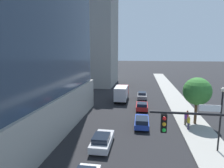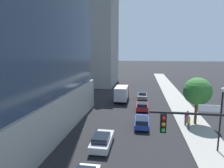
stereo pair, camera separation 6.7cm
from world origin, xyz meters
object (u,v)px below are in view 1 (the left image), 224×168
at_px(construction_building, 92,29).
at_px(car_red, 142,106).
at_px(traffic_light_pole, 208,143).
at_px(box_truck, 122,92).
at_px(pedestrian_purple_shirt, 186,118).
at_px(street_lamp, 221,111).
at_px(car_silver, 102,141).
at_px(pedestrian_red_shirt, 187,116).
at_px(street_tree, 197,91).
at_px(car_gray, 142,96).
at_px(car_blue, 142,121).
at_px(pedestrian_yellow_shirt, 189,123).

relative_size(construction_building, car_red, 9.11).
relative_size(traffic_light_pole, box_truck, 1.05).
relative_size(box_truck, pedestrian_purple_shirt, 3.75).
bearing_deg(pedestrian_purple_shirt, street_lamp, -75.82).
bearing_deg(car_silver, pedestrian_purple_shirt, 37.21).
bearing_deg(traffic_light_pole, car_silver, 134.78).
bearing_deg(construction_building, pedestrian_red_shirt, -54.90).
bearing_deg(car_silver, car_red, 73.38).
bearing_deg(street_tree, street_lamp, -87.97).
distance_m(box_truck, pedestrian_purple_shirt, 15.27).
bearing_deg(car_red, traffic_light_pole, -80.41).
bearing_deg(box_truck, traffic_light_pole, -74.13).
relative_size(traffic_light_pole, car_gray, 1.69).
bearing_deg(car_blue, construction_building, 114.84).
xyz_separation_m(traffic_light_pole, car_silver, (-7.62, 7.68, -4.11)).
relative_size(construction_building, pedestrian_red_shirt, 21.83).
height_order(traffic_light_pole, car_red, traffic_light_pole).
height_order(box_truck, pedestrian_purple_shirt, box_truck).
bearing_deg(pedestrian_yellow_shirt, car_gray, 110.40).
distance_m(construction_building, pedestrian_red_shirt, 40.02).
distance_m(street_tree, car_red, 9.71).
bearing_deg(car_silver, pedestrian_red_shirt, 39.60).
bearing_deg(traffic_light_pole, car_red, 99.59).
height_order(construction_building, car_gray, construction_building).
relative_size(car_silver, car_gray, 1.10).
relative_size(pedestrian_yellow_shirt, pedestrian_purple_shirt, 0.98).
relative_size(traffic_light_pole, car_silver, 1.54).
bearing_deg(street_lamp, car_red, 120.24).
height_order(construction_building, street_lamp, construction_building).
bearing_deg(construction_building, pedestrian_yellow_shirt, -57.54).
distance_m(street_tree, pedestrian_yellow_shirt, 4.45).
distance_m(construction_building, pedestrian_yellow_shirt, 41.77).
distance_m(pedestrian_red_shirt, pedestrian_yellow_shirt, 2.57).
distance_m(car_silver, pedestrian_yellow_shirt, 11.49).
bearing_deg(car_blue, traffic_light_pole, -75.51).
bearing_deg(box_truck, pedestrian_red_shirt, -46.20).
xyz_separation_m(traffic_light_pole, car_blue, (-3.58, 13.88, -4.11)).
height_order(traffic_light_pole, pedestrian_purple_shirt, traffic_light_pole).
xyz_separation_m(box_truck, pedestrian_red_shirt, (10.23, -10.67, -0.75)).
bearing_deg(car_gray, car_red, -90.00).
xyz_separation_m(street_lamp, pedestrian_purple_shirt, (-1.68, 6.65, -3.21)).
height_order(pedestrian_yellow_shirt, pedestrian_purple_shirt, pedestrian_purple_shirt).
xyz_separation_m(street_lamp, pedestrian_yellow_shirt, (-1.63, 5.14, -3.22)).
height_order(car_red, pedestrian_yellow_shirt, pedestrian_yellow_shirt).
relative_size(street_lamp, car_gray, 1.55).
bearing_deg(car_blue, box_truck, 107.33).
bearing_deg(pedestrian_yellow_shirt, traffic_light_pole, -99.24).
relative_size(car_blue, box_truck, 0.69).
bearing_deg(pedestrian_yellow_shirt, car_red, 127.32).
relative_size(car_blue, pedestrian_purple_shirt, 2.60).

